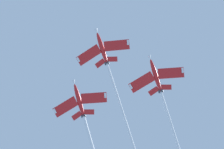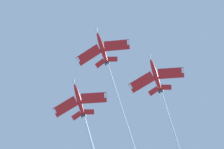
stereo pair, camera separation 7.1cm
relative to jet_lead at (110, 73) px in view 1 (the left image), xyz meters
name	(u,v)px [view 1 (the left image)]	position (x,y,z in m)	size (l,w,h in m)	color
jet_lead	(110,73)	(0.00, 0.00, 0.00)	(47.06, 27.57, 23.06)	red
jet_left_wing	(166,109)	(-9.34, 20.21, -6.64)	(51.88, 28.59, 24.10)	red
jet_right_wing	(90,138)	(-22.02, -5.11, -7.73)	(48.54, 27.23, 22.38)	red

